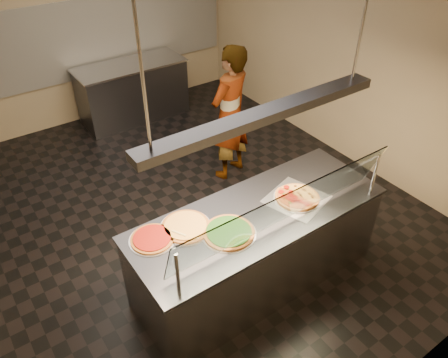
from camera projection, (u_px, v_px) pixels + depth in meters
ground at (190, 206)px, 5.59m from camera, size 5.00×6.00×0.02m
wall_back at (82, 26)px, 6.66m from camera, size 5.00×0.02×3.00m
wall_front at (430, 276)px, 2.71m from camera, size 5.00×0.02×3.00m
wall_right at (344, 50)px, 5.84m from camera, size 0.02×6.00×3.00m
tile_band at (86, 39)px, 6.76m from camera, size 4.90×0.02×1.20m
serving_counter at (256, 247)px, 4.34m from camera, size 2.51×0.94×0.93m
sneeze_guard at (286, 208)px, 3.66m from camera, size 2.27×0.18×0.54m
perforated_tray at (297, 199)px, 4.21m from camera, size 0.63×0.63×0.01m
half_pizza_pepperoni at (289, 200)px, 4.15m from camera, size 0.32×0.46×0.05m
half_pizza_sausage at (305, 193)px, 4.24m from camera, size 0.32×0.46×0.04m
pizza_spinach at (229, 232)px, 3.82m from camera, size 0.49×0.49×0.03m
pizza_cheese at (186, 226)px, 3.88m from camera, size 0.46×0.46×0.03m
pizza_tomato at (152, 239)px, 3.76m from camera, size 0.41×0.41×0.03m
pizza_spatula at (186, 233)px, 3.80m from camera, size 0.26×0.20×0.02m
prep_table at (133, 91)px, 7.20m from camera, size 1.75×0.74×0.93m
worker at (230, 114)px, 5.62m from camera, size 0.77×0.62×1.83m
heat_lamp_housing at (265, 115)px, 3.45m from camera, size 2.30×0.18×0.08m
lamp_rod_left at (143, 80)px, 2.66m from camera, size 0.02×0.02×1.01m
lamp_rod_right at (363, 22)px, 3.58m from camera, size 0.02×0.02×1.01m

